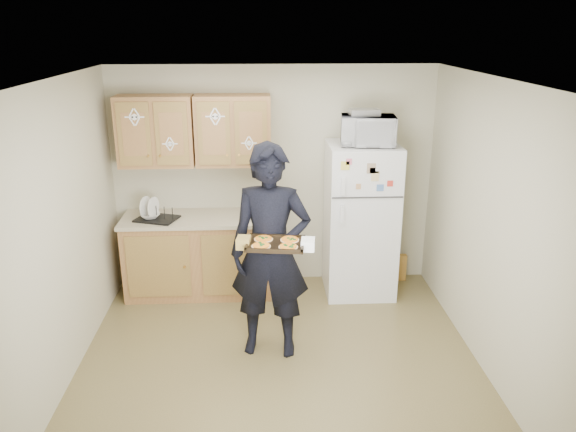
# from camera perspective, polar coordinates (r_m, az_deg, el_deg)

# --- Properties ---
(floor) EXTENTS (3.60, 3.60, 0.00)m
(floor) POSITION_cam_1_polar(r_m,az_deg,el_deg) (5.25, -0.88, -14.65)
(floor) COLOR brown
(floor) RESTS_ON ground
(ceiling) EXTENTS (3.60, 3.60, 0.00)m
(ceiling) POSITION_cam_1_polar(r_m,az_deg,el_deg) (4.39, -1.05, 13.66)
(ceiling) COLOR silver
(ceiling) RESTS_ON wall_back
(wall_back) EXTENTS (3.60, 0.04, 2.50)m
(wall_back) POSITION_cam_1_polar(r_m,az_deg,el_deg) (6.39, -1.49, 3.93)
(wall_back) COLOR #B7B194
(wall_back) RESTS_ON floor
(wall_front) EXTENTS (3.60, 0.04, 2.50)m
(wall_front) POSITION_cam_1_polar(r_m,az_deg,el_deg) (3.06, 0.18, -13.77)
(wall_front) COLOR #B7B194
(wall_front) RESTS_ON floor
(wall_left) EXTENTS (0.04, 3.60, 2.50)m
(wall_left) POSITION_cam_1_polar(r_m,az_deg,el_deg) (4.96, -22.23, -2.01)
(wall_left) COLOR #B7B194
(wall_left) RESTS_ON floor
(wall_right) EXTENTS (0.04, 3.60, 2.50)m
(wall_right) POSITION_cam_1_polar(r_m,az_deg,el_deg) (5.06, 19.88, -1.32)
(wall_right) COLOR #B7B194
(wall_right) RESTS_ON floor
(refrigerator) EXTENTS (0.75, 0.70, 1.70)m
(refrigerator) POSITION_cam_1_polar(r_m,az_deg,el_deg) (6.25, 7.36, -0.41)
(refrigerator) COLOR white
(refrigerator) RESTS_ON floor
(base_cabinet) EXTENTS (1.60, 0.60, 0.86)m
(base_cabinet) POSITION_cam_1_polar(r_m,az_deg,el_deg) (6.39, -9.02, -4.08)
(base_cabinet) COLOR brown
(base_cabinet) RESTS_ON floor
(countertop) EXTENTS (1.64, 0.64, 0.04)m
(countertop) POSITION_cam_1_polar(r_m,az_deg,el_deg) (6.23, -9.23, -0.27)
(countertop) COLOR #B8A88D
(countertop) RESTS_ON base_cabinet
(upper_cab_left) EXTENTS (0.80, 0.33, 0.75)m
(upper_cab_left) POSITION_cam_1_polar(r_m,az_deg,el_deg) (6.18, -13.28, 8.39)
(upper_cab_left) COLOR brown
(upper_cab_left) RESTS_ON wall_back
(upper_cab_right) EXTENTS (0.80, 0.33, 0.75)m
(upper_cab_right) POSITION_cam_1_polar(r_m,az_deg,el_deg) (6.09, -5.59, 8.64)
(upper_cab_right) COLOR brown
(upper_cab_right) RESTS_ON wall_back
(cereal_box) EXTENTS (0.20, 0.07, 0.32)m
(cereal_box) POSITION_cam_1_polar(r_m,az_deg,el_deg) (6.83, 11.06, -5.14)
(cereal_box) COLOR #EBB252
(cereal_box) RESTS_ON floor
(person) EXTENTS (0.77, 0.56, 1.96)m
(person) POSITION_cam_1_polar(r_m,az_deg,el_deg) (4.99, -1.79, -3.74)
(person) COLOR black
(person) RESTS_ON floor
(baking_tray) EXTENTS (0.52, 0.41, 0.04)m
(baking_tray) POSITION_cam_1_polar(r_m,az_deg,el_deg) (4.64, -1.27, -2.91)
(baking_tray) COLOR black
(baking_tray) RESTS_ON person
(pizza_front_left) EXTENTS (0.16, 0.16, 0.02)m
(pizza_front_left) POSITION_cam_1_polar(r_m,az_deg,el_deg) (4.57, -2.75, -3.03)
(pizza_front_left) COLOR orange
(pizza_front_left) RESTS_ON baking_tray
(pizza_front_right) EXTENTS (0.16, 0.16, 0.02)m
(pizza_front_right) POSITION_cam_1_polar(r_m,az_deg,el_deg) (4.55, 0.02, -3.12)
(pizza_front_right) COLOR orange
(pizza_front_right) RESTS_ON baking_tray
(pizza_back_left) EXTENTS (0.16, 0.16, 0.02)m
(pizza_back_left) POSITION_cam_1_polar(r_m,az_deg,el_deg) (4.72, -2.51, -2.31)
(pizza_back_left) COLOR orange
(pizza_back_left) RESTS_ON baking_tray
(pizza_back_right) EXTENTS (0.16, 0.16, 0.02)m
(pizza_back_right) POSITION_cam_1_polar(r_m,az_deg,el_deg) (4.70, 0.18, -2.39)
(pizza_back_right) COLOR orange
(pizza_back_right) RESTS_ON baking_tray
(microwave) EXTENTS (0.59, 0.43, 0.31)m
(microwave) POSITION_cam_1_polar(r_m,az_deg,el_deg) (5.95, 8.12, 8.59)
(microwave) COLOR white
(microwave) RESTS_ON refrigerator
(foil_pan) EXTENTS (0.31, 0.22, 0.06)m
(foil_pan) POSITION_cam_1_polar(r_m,az_deg,el_deg) (5.94, 7.76, 10.41)
(foil_pan) COLOR #ADAEB4
(foil_pan) RESTS_ON microwave
(dish_rack) EXTENTS (0.50, 0.44, 0.17)m
(dish_rack) POSITION_cam_1_polar(r_m,az_deg,el_deg) (6.20, -13.22, 0.38)
(dish_rack) COLOR black
(dish_rack) RESTS_ON countertop
(bowl) EXTENTS (0.25, 0.25, 0.05)m
(bowl) POSITION_cam_1_polar(r_m,az_deg,el_deg) (6.22, -13.83, 0.04)
(bowl) COLOR silver
(bowl) RESTS_ON dish_rack
(soap_bottle) EXTENTS (0.09, 0.10, 0.18)m
(soap_bottle) POSITION_cam_1_polar(r_m,az_deg,el_deg) (6.02, -4.14, 0.35)
(soap_bottle) COLOR white
(soap_bottle) RESTS_ON countertop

